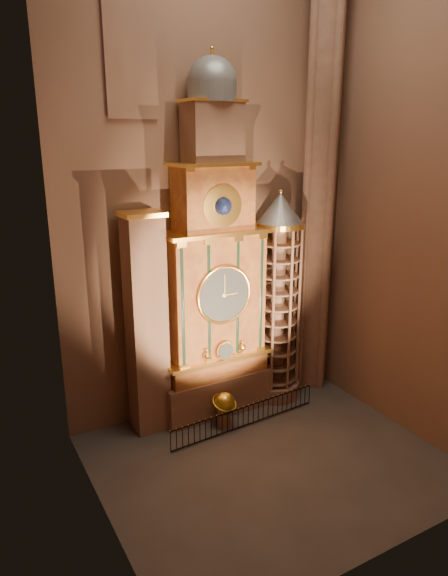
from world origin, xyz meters
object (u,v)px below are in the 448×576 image
celestial_globe (224,406)px  stair_turret (277,300)px  iron_railing (246,416)px  astronomical_clock (214,282)px  portrait_tower (147,325)px

celestial_globe → stair_turret: bearing=19.9°
iron_railing → astronomical_clock: bearing=102.5°
celestial_globe → astronomical_clock: bearing=78.0°
astronomical_clock → iron_railing: 6.52m
stair_turret → iron_railing: size_ratio=1.37×
portrait_tower → stair_turret: size_ratio=0.94×
stair_turret → iron_railing: stair_turret is taller
stair_turret → celestial_globe: stair_turret is taller
portrait_tower → iron_railing: (3.89, -2.23, -4.58)m
stair_turret → iron_railing: (-3.01, -1.95, -4.70)m
astronomical_clock → celestial_globe: bearing=-102.0°
portrait_tower → astronomical_clock: bearing=-0.3°
astronomical_clock → iron_railing: size_ratio=2.11×
stair_turret → celestial_globe: (-3.85, -1.40, -4.23)m
astronomical_clock → portrait_tower: bearing=179.7°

